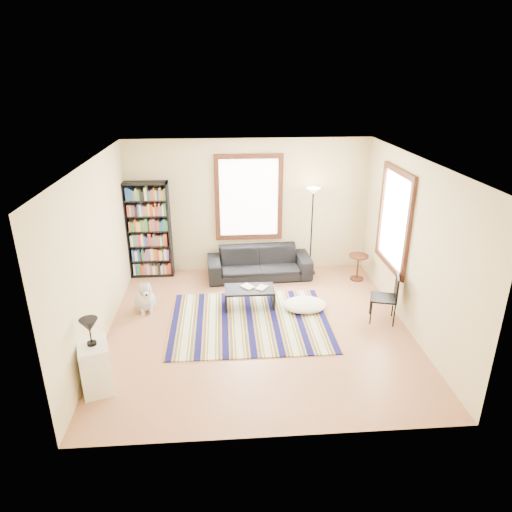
{
  "coord_description": "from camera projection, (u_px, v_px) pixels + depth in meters",
  "views": [
    {
      "loc": [
        -0.54,
        -6.67,
        4.02
      ],
      "look_at": [
        0.0,
        0.5,
        1.1
      ],
      "focal_mm": 32.0,
      "sensor_mm": 36.0,
      "label": 1
    }
  ],
  "objects": [
    {
      "name": "book_b",
      "position": [
        258.0,
        287.0,
        8.33
      ],
      "size": [
        0.27,
        0.28,
        0.02
      ],
      "primitive_type": "imported",
      "rotation": [
        0.0,
        0.0,
        -0.58
      ],
      "color": "beige",
      "rests_on": "coffee_table"
    },
    {
      "name": "bookshelf",
      "position": [
        149.0,
        230.0,
        9.33
      ],
      "size": [
        0.9,
        0.3,
        2.0
      ],
      "primitive_type": "cube",
      "color": "black",
      "rests_on": "floor"
    },
    {
      "name": "dog",
      "position": [
        144.0,
        295.0,
        8.17
      ],
      "size": [
        0.58,
        0.7,
        0.6
      ],
      "primitive_type": null,
      "rotation": [
        0.0,
        0.0,
        0.28
      ],
      "color": "#ADADAD",
      "rests_on": "floor"
    },
    {
      "name": "side_table",
      "position": [
        358.0,
        267.0,
        9.39
      ],
      "size": [
        0.49,
        0.49,
        0.54
      ],
      "primitive_type": "cylinder",
      "rotation": [
        0.0,
        0.0,
        0.26
      ],
      "color": "#432410",
      "rests_on": "floor"
    },
    {
      "name": "sofa",
      "position": [
        259.0,
        263.0,
        9.5
      ],
      "size": [
        0.94,
        2.17,
        0.62
      ],
      "primitive_type": "imported",
      "rotation": [
        0.0,
        0.0,
        0.05
      ],
      "color": "black",
      "rests_on": "floor"
    },
    {
      "name": "floor_lamp",
      "position": [
        311.0,
        232.0,
        9.44
      ],
      "size": [
        0.35,
        0.35,
        1.86
      ],
      "primitive_type": null,
      "rotation": [
        0.0,
        0.0,
        -0.19
      ],
      "color": "black",
      "rests_on": "floor"
    },
    {
      "name": "book_a",
      "position": [
        244.0,
        288.0,
        8.26
      ],
      "size": [
        0.29,
        0.28,
        0.02
      ],
      "primitive_type": "imported",
      "rotation": [
        0.0,
        0.0,
        0.69
      ],
      "color": "beige",
      "rests_on": "coffee_table"
    },
    {
      "name": "wall_right",
      "position": [
        416.0,
        246.0,
        7.36
      ],
      "size": [
        0.1,
        5.0,
        2.8
      ],
      "primitive_type": "cube",
      "color": "beige",
      "rests_on": "floor"
    },
    {
      "name": "white_cabinet",
      "position": [
        96.0,
        367.0,
        6.09
      ],
      "size": [
        0.52,
        0.59,
        0.7
      ],
      "primitive_type": "cube",
      "rotation": [
        0.0,
        0.0,
        0.32
      ],
      "color": "white",
      "rests_on": "floor"
    },
    {
      "name": "floor_cushion",
      "position": [
        305.0,
        305.0,
        8.24
      ],
      "size": [
        0.95,
        0.83,
        0.2
      ],
      "primitive_type": "ellipsoid",
      "rotation": [
        0.0,
        0.0,
        0.35
      ],
      "color": "white",
      "rests_on": "floor"
    },
    {
      "name": "window_back",
      "position": [
        249.0,
        198.0,
        9.39
      ],
      "size": [
        1.2,
        0.06,
        1.6
      ],
      "primitive_type": "cube",
      "color": "white",
      "rests_on": "wall_back"
    },
    {
      "name": "wall_front",
      "position": [
        278.0,
        338.0,
        4.83
      ],
      "size": [
        5.0,
        0.1,
        2.8
      ],
      "primitive_type": "cube",
      "color": "beige",
      "rests_on": "floor"
    },
    {
      "name": "wall_left",
      "position": [
        93.0,
        255.0,
        7.01
      ],
      "size": [
        0.1,
        5.0,
        2.8
      ],
      "primitive_type": "cube",
      "color": "beige",
      "rests_on": "floor"
    },
    {
      "name": "window_right",
      "position": [
        394.0,
        219.0,
        8.02
      ],
      "size": [
        0.06,
        1.2,
        1.6
      ],
      "primitive_type": "cube",
      "color": "white",
      "rests_on": "wall_right"
    },
    {
      "name": "floor",
      "position": [
        258.0,
        330.0,
        7.73
      ],
      "size": [
        5.0,
        5.0,
        0.1
      ],
      "primitive_type": "cube",
      "color": "#A06849",
      "rests_on": "ground"
    },
    {
      "name": "ceiling",
      "position": [
        259.0,
        158.0,
        6.64
      ],
      "size": [
        5.0,
        5.0,
        0.1
      ],
      "primitive_type": "cube",
      "color": "white",
      "rests_on": "floor"
    },
    {
      "name": "rug",
      "position": [
        250.0,
        321.0,
        7.88
      ],
      "size": [
        2.75,
        2.2,
        0.02
      ],
      "primitive_type": "cube",
      "color": "#0E0D41",
      "rests_on": "floor"
    },
    {
      "name": "table_lamp",
      "position": [
        90.0,
        332.0,
        5.89
      ],
      "size": [
        0.3,
        0.3,
        0.38
      ],
      "primitive_type": null,
      "rotation": [
        0.0,
        0.0,
        -0.3
      ],
      "color": "black",
      "rests_on": "white_cabinet"
    },
    {
      "name": "wall_back",
      "position": [
        249.0,
        206.0,
        9.54
      ],
      "size": [
        5.0,
        0.1,
        2.8
      ],
      "primitive_type": "cube",
      "color": "beige",
      "rests_on": "floor"
    },
    {
      "name": "coffee_table",
      "position": [
        250.0,
        297.0,
        8.34
      ],
      "size": [
        1.0,
        0.73,
        0.36
      ],
      "primitive_type": "cube",
      "rotation": [
        0.0,
        0.0,
        0.28
      ],
      "color": "black",
      "rests_on": "floor"
    },
    {
      "name": "folding_chair",
      "position": [
        383.0,
        298.0,
        7.77
      ],
      "size": [
        0.52,
        0.5,
        0.86
      ],
      "primitive_type": "cube",
      "rotation": [
        0.0,
        0.0,
        -0.29
      ],
      "color": "black",
      "rests_on": "floor"
    }
  ]
}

